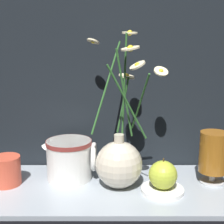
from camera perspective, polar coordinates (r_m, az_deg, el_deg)
The scene contains 8 objects.
ground_plane at distance 0.87m, azimuth -0.54°, elevation -14.13°, with size 6.00×6.00×0.00m, color black.
shelf at distance 0.87m, azimuth -0.54°, elevation -13.77°, with size 0.74×0.30×0.01m.
vase_with_flowers at distance 0.83m, azimuth 1.35°, elevation -8.92°, with size 0.22×0.22×0.41m.
yellow_mug at distance 0.91m, azimuth -18.94°, elevation -10.09°, with size 0.09×0.08×0.08m.
ceramic_pitcher at distance 0.90m, azimuth -7.69°, elevation -8.26°, with size 0.15×0.13×0.12m.
tea_glass at distance 0.89m, azimuth 18.09°, elevation -7.22°, with size 0.08×0.08×0.15m.
saucer_plate at distance 0.84m, azimuth 9.21°, elevation -13.88°, with size 0.11×0.11×0.01m.
orange_fruit at distance 0.83m, azimuth 9.31°, elevation -11.27°, with size 0.07×0.07×0.08m.
Camera 1 is at (0.01, -0.78, 0.39)m, focal length 50.00 mm.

